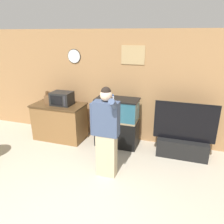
# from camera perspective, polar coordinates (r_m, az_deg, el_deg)

# --- Properties ---
(wall_back_paneled) EXTENTS (10.00, 0.08, 2.60)m
(wall_back_paneled) POSITION_cam_1_polar(r_m,az_deg,el_deg) (5.19, 3.11, 6.49)
(wall_back_paneled) COLOR #A87A4C
(wall_back_paneled) RESTS_ON ground_plane
(counter_island) EXTENTS (1.25, 0.69, 0.89)m
(counter_island) POSITION_cam_1_polar(r_m,az_deg,el_deg) (5.56, -13.46, -2.39)
(counter_island) COLOR brown
(counter_island) RESTS_ON ground_plane
(microwave) EXTENTS (0.48, 0.38, 0.31)m
(microwave) POSITION_cam_1_polar(r_m,az_deg,el_deg) (5.33, -12.94, 3.49)
(microwave) COLOR black
(microwave) RESTS_ON counter_island
(knife_block) EXTENTS (0.13, 0.11, 0.32)m
(knife_block) POSITION_cam_1_polar(r_m,az_deg,el_deg) (5.47, -16.42, 3.21)
(knife_block) COLOR brown
(knife_block) RESTS_ON counter_island
(aquarium_on_stand) EXTENTS (0.97, 0.50, 1.14)m
(aquarium_on_stand) POSITION_cam_1_polar(r_m,az_deg,el_deg) (5.04, 1.34, -2.68)
(aquarium_on_stand) COLOR black
(aquarium_on_stand) RESTS_ON ground_plane
(tv_on_stand) EXTENTS (1.27, 0.40, 1.19)m
(tv_on_stand) POSITION_cam_1_polar(r_m,az_deg,el_deg) (4.90, 17.99, -7.30)
(tv_on_stand) COLOR black
(tv_on_stand) RESTS_ON ground_plane
(person_standing) EXTENTS (0.53, 0.40, 1.68)m
(person_standing) POSITION_cam_1_polar(r_m,az_deg,el_deg) (3.84, -1.62, -5.17)
(person_standing) COLOR #BCAD89
(person_standing) RESTS_ON ground_plane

